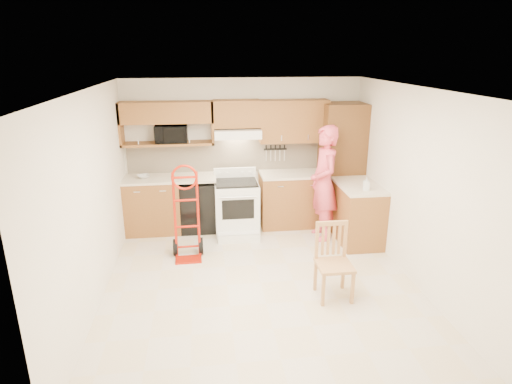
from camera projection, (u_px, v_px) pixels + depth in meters
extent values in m
cube|color=beige|center=(261.00, 283.00, 5.69)|extent=(4.00, 4.50, 0.02)
cube|color=white|center=(261.00, 88.00, 4.90)|extent=(4.00, 4.50, 0.02)
cube|color=white|center=(243.00, 152.00, 7.43)|extent=(4.00, 0.02, 2.50)
cube|color=white|center=(302.00, 289.00, 3.17)|extent=(4.00, 0.02, 2.50)
cube|color=white|center=(92.00, 200.00, 5.06)|extent=(0.02, 4.50, 2.50)
cube|color=white|center=(416.00, 187.00, 5.53)|extent=(0.02, 4.50, 2.50)
cube|color=beige|center=(244.00, 155.00, 7.42)|extent=(3.92, 0.03, 0.55)
cube|color=brown|center=(153.00, 206.00, 7.20)|extent=(0.90, 0.60, 0.90)
cube|color=black|center=(199.00, 205.00, 7.30)|extent=(0.60, 0.60, 0.85)
cube|color=brown|center=(293.00, 200.00, 7.48)|extent=(1.14, 0.60, 0.90)
cube|color=beige|center=(170.00, 178.00, 7.09)|extent=(1.50, 0.63, 0.04)
cube|color=beige|center=(294.00, 174.00, 7.34)|extent=(1.14, 0.63, 0.04)
cube|color=brown|center=(357.00, 214.00, 6.83)|extent=(0.60, 1.00, 0.90)
cube|color=beige|center=(359.00, 186.00, 6.68)|extent=(0.63, 1.00, 0.04)
cube|color=#533417|center=(341.00, 165.00, 7.39)|extent=(0.70, 0.60, 2.10)
cube|color=brown|center=(166.00, 112.00, 6.89)|extent=(1.50, 0.33, 0.34)
cube|color=brown|center=(168.00, 144.00, 7.05)|extent=(1.50, 0.33, 0.04)
cube|color=brown|center=(237.00, 114.00, 7.03)|extent=(0.76, 0.33, 0.44)
cube|color=brown|center=(293.00, 121.00, 7.19)|extent=(1.14, 0.33, 0.70)
cube|color=white|center=(237.00, 133.00, 7.07)|extent=(0.76, 0.46, 0.14)
imported|color=black|center=(171.00, 134.00, 7.00)|extent=(0.52, 0.35, 0.29)
imported|color=#E7495E|center=(324.00, 183.00, 6.81)|extent=(0.47, 0.69, 1.84)
imported|color=white|center=(366.00, 183.00, 6.39)|extent=(0.11, 0.11, 0.20)
imported|color=white|center=(144.00, 176.00, 7.03)|extent=(0.26, 0.26, 0.05)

